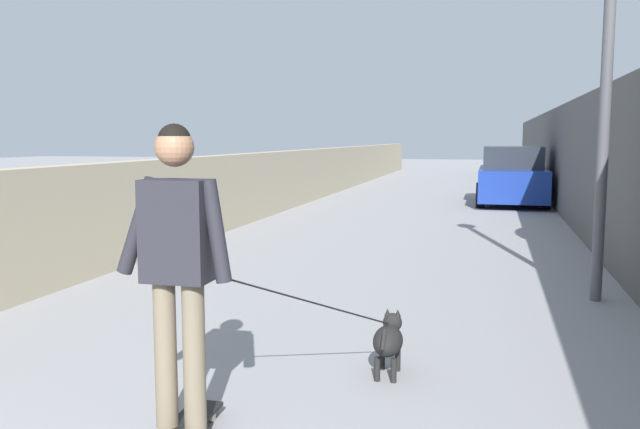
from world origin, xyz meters
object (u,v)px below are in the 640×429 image
Objects in this scene: lamp_post at (610,8)px; person_skateboarder at (177,252)px; dog at (388,339)px; car_near at (512,177)px; skateboard at (182,429)px.

lamp_post reaches higher than person_skateboarder.
dog is 13.58m from car_near.
lamp_post is at bearing -33.43° from dog.
person_skateboarder reaches higher than dog.
car_near is (14.90, -2.26, -0.41)m from person_skateboarder.
person_skateboarder is 15.07m from car_near.
car_near reaches higher than skateboard.
lamp_post is 5.92m from skateboard.
dog is at bearing 174.68° from car_near.
lamp_post is 2.72× the size of dog.
lamp_post reaches higher than skateboard.
person_skateboarder is 1.05× the size of dog.
person_skateboarder is at bearing 171.36° from car_near.
lamp_post reaches higher than car_near.
skateboard is 0.48× the size of dog.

